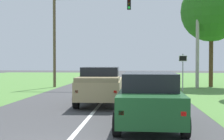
{
  "coord_description": "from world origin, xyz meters",
  "views": [
    {
      "loc": [
        1.85,
        -6.7,
        2.18
      ],
      "look_at": [
        0.15,
        14.92,
        1.61
      ],
      "focal_mm": 49.77,
      "sensor_mm": 36.0,
      "label": 1
    }
  ],
  "objects_px": {
    "red_suv_near": "(149,98)",
    "oak_tree_right": "(211,11)",
    "pickup_truck_lead": "(101,85)",
    "keep_moving_sign": "(183,67)",
    "traffic_light": "(75,25)",
    "utility_pole_right": "(197,39)"
  },
  "relations": [
    {
      "from": "traffic_light",
      "to": "oak_tree_right",
      "type": "xyz_separation_m",
      "value": [
        11.79,
        1.43,
        1.23
      ]
    },
    {
      "from": "oak_tree_right",
      "to": "pickup_truck_lead",
      "type": "bearing_deg",
      "value": -124.85
    },
    {
      "from": "traffic_light",
      "to": "oak_tree_right",
      "type": "height_order",
      "value": "oak_tree_right"
    },
    {
      "from": "red_suv_near",
      "to": "keep_moving_sign",
      "type": "relative_size",
      "value": 1.76
    },
    {
      "from": "traffic_light",
      "to": "utility_pole_right",
      "type": "xyz_separation_m",
      "value": [
        10.28,
        -0.3,
        -1.29
      ]
    },
    {
      "from": "utility_pole_right",
      "to": "pickup_truck_lead",
      "type": "bearing_deg",
      "value": -123.69
    },
    {
      "from": "pickup_truck_lead",
      "to": "traffic_light",
      "type": "distance_m",
      "value": 11.93
    },
    {
      "from": "traffic_light",
      "to": "keep_moving_sign",
      "type": "height_order",
      "value": "traffic_light"
    },
    {
      "from": "utility_pole_right",
      "to": "keep_moving_sign",
      "type": "bearing_deg",
      "value": -119.11
    },
    {
      "from": "traffic_light",
      "to": "utility_pole_right",
      "type": "bearing_deg",
      "value": -1.66
    },
    {
      "from": "red_suv_near",
      "to": "oak_tree_right",
      "type": "bearing_deg",
      "value": 70.55
    },
    {
      "from": "red_suv_near",
      "to": "traffic_light",
      "type": "relative_size",
      "value": 0.6
    },
    {
      "from": "red_suv_near",
      "to": "traffic_light",
      "type": "distance_m",
      "value": 17.36
    },
    {
      "from": "oak_tree_right",
      "to": "utility_pole_right",
      "type": "xyz_separation_m",
      "value": [
        -1.51,
        -1.73,
        -2.52
      ]
    },
    {
      "from": "pickup_truck_lead",
      "to": "utility_pole_right",
      "type": "relative_size",
      "value": 0.65
    },
    {
      "from": "keep_moving_sign",
      "to": "utility_pole_right",
      "type": "bearing_deg",
      "value": 60.89
    },
    {
      "from": "oak_tree_right",
      "to": "traffic_light",
      "type": "bearing_deg",
      "value": -173.07
    },
    {
      "from": "oak_tree_right",
      "to": "keep_moving_sign",
      "type": "bearing_deg",
      "value": -124.04
    },
    {
      "from": "utility_pole_right",
      "to": "oak_tree_right",
      "type": "bearing_deg",
      "value": 48.91
    },
    {
      "from": "red_suv_near",
      "to": "pickup_truck_lead",
      "type": "relative_size",
      "value": 0.92
    },
    {
      "from": "pickup_truck_lead",
      "to": "keep_moving_sign",
      "type": "bearing_deg",
      "value": 54.65
    },
    {
      "from": "red_suv_near",
      "to": "keep_moving_sign",
      "type": "bearing_deg",
      "value": 76.74
    }
  ]
}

